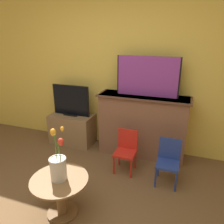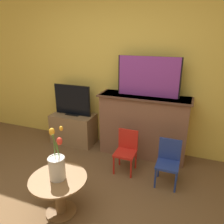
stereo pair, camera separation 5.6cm
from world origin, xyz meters
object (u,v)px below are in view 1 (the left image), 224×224
object	(u,v)px
painting	(147,77)
chair_blue	(168,159)
chair_red	(126,149)
vase_tulips	(58,166)
tv_monitor	(71,101)

from	to	relation	value
painting	chair_blue	xyz separation A→B (m)	(0.43, -0.59, -0.92)
chair_red	vase_tulips	size ratio (longest dim) A/B	1.11
painting	tv_monitor	xyz separation A→B (m)	(-1.25, -0.04, -0.48)
painting	chair_blue	world-z (taller)	painting
tv_monitor	chair_red	size ratio (longest dim) A/B	1.12
tv_monitor	vase_tulips	world-z (taller)	tv_monitor
painting	chair_red	bearing A→B (deg)	-106.02
painting	chair_red	world-z (taller)	painting
tv_monitor	chair_blue	world-z (taller)	tv_monitor
chair_red	chair_blue	bearing A→B (deg)	-8.05
painting	tv_monitor	world-z (taller)	painting
chair_blue	vase_tulips	distance (m)	1.38
chair_red	chair_blue	size ratio (longest dim) A/B	1.00
vase_tulips	painting	bearing A→B (deg)	69.74
chair_red	chair_blue	world-z (taller)	same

